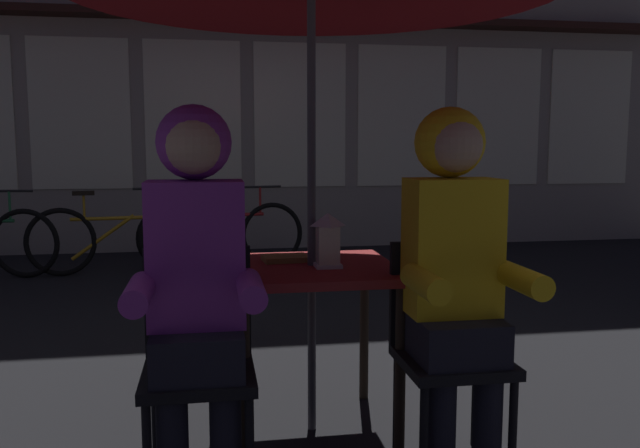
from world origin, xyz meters
name	(u,v)px	position (x,y,z in m)	size (l,w,h in m)	color
ground_plane	(312,429)	(0.00, 0.00, 0.00)	(60.00, 60.00, 0.00)	black
cafe_table	(312,288)	(0.00, 0.00, 0.64)	(0.72, 0.72, 0.74)	maroon
lantern	(328,239)	(0.06, -0.06, 0.86)	(0.11, 0.11, 0.23)	white
chair_left	(199,354)	(-0.48, -0.37, 0.49)	(0.40, 0.40, 0.87)	black
chair_right	(447,341)	(0.48, -0.37, 0.49)	(0.40, 0.40, 0.87)	black
person_left_hooded	(196,261)	(-0.48, -0.43, 0.85)	(0.45, 0.56, 1.40)	black
person_right_hooded	(454,254)	(0.48, -0.43, 0.85)	(0.45, 0.56, 1.40)	black
bicycle_second	(116,238)	(-1.34, 3.81, 0.35)	(1.67, 0.24, 0.84)	black
bicycle_third	(223,235)	(-0.31, 3.89, 0.35)	(1.66, 0.35, 0.84)	black
book	(286,258)	(-0.10, 0.12, 0.75)	(0.20, 0.14, 0.02)	olive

